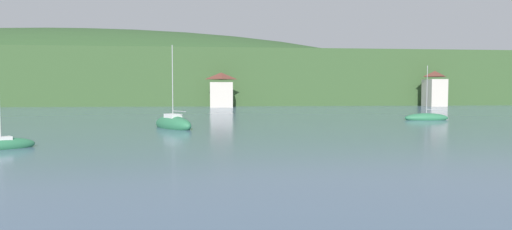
{
  "coord_description": "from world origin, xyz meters",
  "views": [
    {
      "loc": [
        -2.56,
        21.99,
        3.79
      ],
      "look_at": [
        0.0,
        46.43,
        2.44
      ],
      "focal_mm": 30.68,
      "sensor_mm": 36.0,
      "label": 1
    }
  ],
  "objects_px": {
    "shore_building_west": "(221,90)",
    "sailboat_far_3": "(173,124)",
    "sailboat_far_4": "(426,118)",
    "shore_building_westcentral": "(435,89)",
    "sailboat_mid_2": "(1,145)"
  },
  "relations": [
    {
      "from": "shore_building_westcentral",
      "to": "sailboat_mid_2",
      "type": "height_order",
      "value": "shore_building_westcentral"
    },
    {
      "from": "sailboat_far_3",
      "to": "sailboat_far_4",
      "type": "distance_m",
      "value": 33.31
    },
    {
      "from": "shore_building_west",
      "to": "sailboat_far_4",
      "type": "relative_size",
      "value": 1.1
    },
    {
      "from": "sailboat_far_4",
      "to": "shore_building_west",
      "type": "bearing_deg",
      "value": -60.37
    },
    {
      "from": "shore_building_west",
      "to": "sailboat_mid_2",
      "type": "distance_m",
      "value": 75.24
    },
    {
      "from": "shore_building_westcentral",
      "to": "sailboat_far_4",
      "type": "height_order",
      "value": "shore_building_westcentral"
    },
    {
      "from": "shore_building_west",
      "to": "shore_building_westcentral",
      "type": "distance_m",
      "value": 52.99
    },
    {
      "from": "shore_building_west",
      "to": "shore_building_westcentral",
      "type": "xyz_separation_m",
      "value": [
        52.99,
        0.31,
        0.32
      ]
    },
    {
      "from": "shore_building_westcentral",
      "to": "sailboat_far_3",
      "type": "height_order",
      "value": "shore_building_westcentral"
    },
    {
      "from": "shore_building_westcentral",
      "to": "sailboat_far_3",
      "type": "distance_m",
      "value": 83.6
    },
    {
      "from": "shore_building_west",
      "to": "sailboat_far_3",
      "type": "bearing_deg",
      "value": -96.2
    },
    {
      "from": "sailboat_mid_2",
      "to": "sailboat_far_3",
      "type": "height_order",
      "value": "sailboat_far_3"
    },
    {
      "from": "sailboat_far_4",
      "to": "shore_building_westcentral",
      "type": "bearing_deg",
      "value": -117.08
    },
    {
      "from": "shore_building_westcentral",
      "to": "sailboat_far_4",
      "type": "xyz_separation_m",
      "value": [
        -27.42,
        -49.24,
        -3.99
      ]
    },
    {
      "from": "shore_building_west",
      "to": "sailboat_far_4",
      "type": "bearing_deg",
      "value": -62.41
    }
  ]
}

